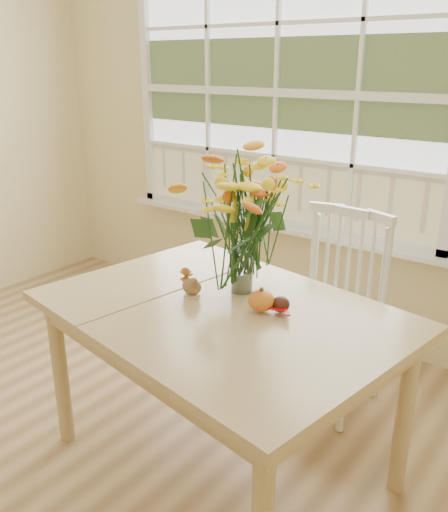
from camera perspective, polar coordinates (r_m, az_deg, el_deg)
The scene contains 8 objects.
wall_back at distance 3.61m, azimuth 5.71°, elevation 13.61°, with size 4.00×0.02×2.70m, color beige.
window at distance 3.56m, azimuth 5.47°, elevation 16.47°, with size 2.42×0.12×1.74m.
dining_table at distance 2.28m, azimuth -0.31°, elevation -7.53°, with size 1.60×1.25×0.78m.
windsor_chair at distance 2.90m, azimuth 11.77°, elevation -4.46°, with size 0.48×0.46×1.01m.
flower_vase at distance 2.29m, azimuth 1.98°, elevation 3.78°, with size 0.45×0.45×0.54m.
pumpkin at distance 2.20m, azimuth 3.94°, elevation -4.81°, with size 0.11×0.11×0.09m, color orange.
turkey_figurine at distance 2.33m, azimuth -3.41°, elevation -3.23°, with size 0.10×0.07×0.11m.
dark_gourd at distance 2.19m, azimuth 5.99°, elevation -5.17°, with size 0.13×0.11×0.07m.
Camera 1 is at (1.89, -0.80, 1.74)m, focal length 38.00 mm.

